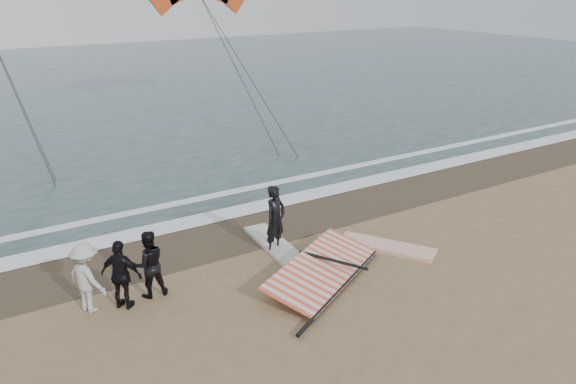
# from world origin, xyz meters

# --- Properties ---
(ground) EXTENTS (120.00, 120.00, 0.00)m
(ground) POSITION_xyz_m (0.00, 0.00, 0.00)
(ground) COLOR #8C704C
(ground) RESTS_ON ground
(sea) EXTENTS (120.00, 54.00, 0.02)m
(sea) POSITION_xyz_m (0.00, 33.00, 0.01)
(sea) COLOR #233838
(sea) RESTS_ON ground
(wet_sand) EXTENTS (120.00, 2.80, 0.01)m
(wet_sand) POSITION_xyz_m (0.00, 4.50, 0.01)
(wet_sand) COLOR #4C3D2B
(wet_sand) RESTS_ON ground
(foam_near) EXTENTS (120.00, 0.90, 0.01)m
(foam_near) POSITION_xyz_m (0.00, 5.90, 0.03)
(foam_near) COLOR white
(foam_near) RESTS_ON sea
(foam_far) EXTENTS (120.00, 0.45, 0.01)m
(foam_far) POSITION_xyz_m (0.00, 7.60, 0.03)
(foam_far) COLOR white
(foam_far) RESTS_ON sea
(man_main) EXTENTS (0.83, 0.70, 1.95)m
(man_main) POSITION_xyz_m (-0.46, 2.78, 0.97)
(man_main) COLOR black
(man_main) RESTS_ON ground
(board_white) EXTENTS (2.08, 2.69, 0.11)m
(board_white) POSITION_xyz_m (2.31, 1.30, 0.05)
(board_white) COLOR silver
(board_white) RESTS_ON ground
(board_cream) EXTENTS (0.91, 2.73, 0.11)m
(board_cream) POSITION_xyz_m (-0.32, 3.12, 0.06)
(board_cream) COLOR beige
(board_cream) RESTS_ON ground
(trio_cluster) EXTENTS (2.34, 1.42, 1.69)m
(trio_cluster) POSITION_xyz_m (-4.95, 2.36, 0.84)
(trio_cluster) COLOR black
(trio_cluster) RESTS_ON ground
(sail_rig) EXTENTS (4.06, 3.43, 0.50)m
(sail_rig) POSITION_xyz_m (-0.29, 0.96, 0.19)
(sail_rig) COLOR black
(sail_rig) RESTS_ON ground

